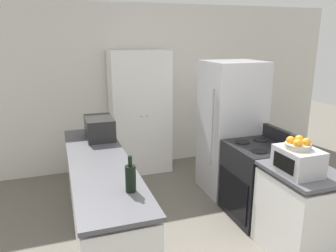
{
  "coord_description": "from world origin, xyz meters",
  "views": [
    {
      "loc": [
        -1.24,
        -1.81,
        2.1
      ],
      "look_at": [
        0.0,
        1.81,
        1.05
      ],
      "focal_mm": 35.0,
      "sensor_mm": 36.0,
      "label": 1
    }
  ],
  "objects_px": {
    "fruit_bowl": "(298,144)",
    "stove": "(257,181)",
    "wine_bottle": "(131,178)",
    "refrigerator": "(231,128)",
    "pantry_cabinet": "(140,113)",
    "microwave": "(100,128)",
    "toaster_oven": "(298,161)"
  },
  "relations": [
    {
      "from": "pantry_cabinet",
      "to": "microwave",
      "type": "height_order",
      "value": "pantry_cabinet"
    },
    {
      "from": "wine_bottle",
      "to": "fruit_bowl",
      "type": "relative_size",
      "value": 1.32
    },
    {
      "from": "stove",
      "to": "toaster_oven",
      "type": "distance_m",
      "value": 0.96
    },
    {
      "from": "pantry_cabinet",
      "to": "wine_bottle",
      "type": "xyz_separation_m",
      "value": [
        -0.7,
        -2.46,
        0.05
      ]
    },
    {
      "from": "pantry_cabinet",
      "to": "toaster_oven",
      "type": "xyz_separation_m",
      "value": [
        0.82,
        -2.59,
        0.06
      ]
    },
    {
      "from": "wine_bottle",
      "to": "toaster_oven",
      "type": "relative_size",
      "value": 0.77
    },
    {
      "from": "toaster_oven",
      "to": "fruit_bowl",
      "type": "bearing_deg",
      "value": 168.78
    },
    {
      "from": "wine_bottle",
      "to": "toaster_oven",
      "type": "bearing_deg",
      "value": -5.02
    },
    {
      "from": "fruit_bowl",
      "to": "microwave",
      "type": "bearing_deg",
      "value": 132.92
    },
    {
      "from": "refrigerator",
      "to": "fruit_bowl",
      "type": "height_order",
      "value": "refrigerator"
    },
    {
      "from": "microwave",
      "to": "fruit_bowl",
      "type": "xyz_separation_m",
      "value": [
        1.55,
        -1.66,
        0.15
      ]
    },
    {
      "from": "pantry_cabinet",
      "to": "fruit_bowl",
      "type": "bearing_deg",
      "value": -72.76
    },
    {
      "from": "pantry_cabinet",
      "to": "refrigerator",
      "type": "bearing_deg",
      "value": -47.35
    },
    {
      "from": "refrigerator",
      "to": "pantry_cabinet",
      "type": "bearing_deg",
      "value": 132.65
    },
    {
      "from": "wine_bottle",
      "to": "stove",
      "type": "bearing_deg",
      "value": 21.22
    },
    {
      "from": "microwave",
      "to": "fruit_bowl",
      "type": "height_order",
      "value": "fruit_bowl"
    },
    {
      "from": "wine_bottle",
      "to": "fruit_bowl",
      "type": "distance_m",
      "value": 1.52
    },
    {
      "from": "stove",
      "to": "microwave",
      "type": "bearing_deg",
      "value": 152.36
    },
    {
      "from": "fruit_bowl",
      "to": "refrigerator",
      "type": "bearing_deg",
      "value": 82.81
    },
    {
      "from": "toaster_oven",
      "to": "microwave",
      "type": "bearing_deg",
      "value": 133.17
    },
    {
      "from": "wine_bottle",
      "to": "refrigerator",
      "type": "bearing_deg",
      "value": 39.2
    },
    {
      "from": "pantry_cabinet",
      "to": "wine_bottle",
      "type": "bearing_deg",
      "value": -105.86
    },
    {
      "from": "stove",
      "to": "refrigerator",
      "type": "xyz_separation_m",
      "value": [
        0.04,
        0.74,
        0.45
      ]
    },
    {
      "from": "wine_bottle",
      "to": "fruit_bowl",
      "type": "bearing_deg",
      "value": -4.95
    },
    {
      "from": "fruit_bowl",
      "to": "stove",
      "type": "bearing_deg",
      "value": 78.8
    },
    {
      "from": "microwave",
      "to": "pantry_cabinet",
      "type": "bearing_deg",
      "value": 51.34
    },
    {
      "from": "refrigerator",
      "to": "microwave",
      "type": "distance_m",
      "value": 1.75
    },
    {
      "from": "wine_bottle",
      "to": "fruit_bowl",
      "type": "height_order",
      "value": "fruit_bowl"
    },
    {
      "from": "microwave",
      "to": "fruit_bowl",
      "type": "distance_m",
      "value": 2.28
    },
    {
      "from": "pantry_cabinet",
      "to": "fruit_bowl",
      "type": "relative_size",
      "value": 8.32
    },
    {
      "from": "refrigerator",
      "to": "wine_bottle",
      "type": "relative_size",
      "value": 5.94
    },
    {
      "from": "toaster_oven",
      "to": "fruit_bowl",
      "type": "xyz_separation_m",
      "value": [
        -0.02,
        0.0,
        0.16
      ]
    }
  ]
}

